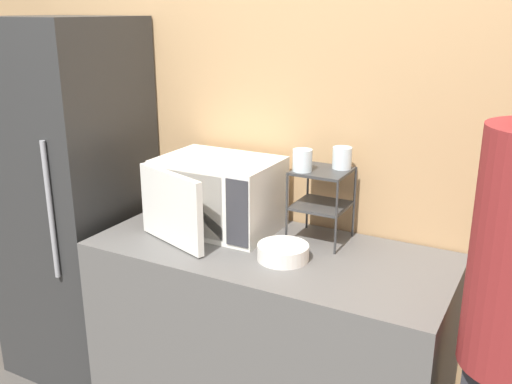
{
  "coord_description": "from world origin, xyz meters",
  "views": [
    {
      "loc": [
        1.01,
        -1.64,
        1.9
      ],
      "look_at": [
        -0.08,
        0.38,
        1.16
      ],
      "focal_mm": 40.0,
      "sensor_mm": 36.0,
      "label": 1
    }
  ],
  "objects_px": {
    "glass_front_left": "(302,160)",
    "refrigerator": "(74,203)",
    "glass_back_right": "(342,158)",
    "dish_rack": "(322,190)",
    "microwave": "(216,194)",
    "bowl": "(283,252)"
  },
  "relations": [
    {
      "from": "dish_rack",
      "to": "refrigerator",
      "type": "xyz_separation_m",
      "value": [
        -1.32,
        -0.16,
        -0.23
      ]
    },
    {
      "from": "glass_front_left",
      "to": "refrigerator",
      "type": "xyz_separation_m",
      "value": [
        -1.25,
        -0.1,
        -0.37
      ]
    },
    {
      "from": "dish_rack",
      "to": "glass_back_right",
      "type": "height_order",
      "value": "glass_back_right"
    },
    {
      "from": "microwave",
      "to": "bowl",
      "type": "height_order",
      "value": "microwave"
    },
    {
      "from": "glass_front_left",
      "to": "refrigerator",
      "type": "distance_m",
      "value": 1.31
    },
    {
      "from": "microwave",
      "to": "refrigerator",
      "type": "distance_m",
      "value": 0.86
    },
    {
      "from": "microwave",
      "to": "glass_front_left",
      "type": "relative_size",
      "value": 5.82
    },
    {
      "from": "dish_rack",
      "to": "bowl",
      "type": "distance_m",
      "value": 0.33
    },
    {
      "from": "glass_front_left",
      "to": "glass_back_right",
      "type": "height_order",
      "value": "same"
    },
    {
      "from": "glass_back_right",
      "to": "refrigerator",
      "type": "distance_m",
      "value": 1.45
    },
    {
      "from": "microwave",
      "to": "bowl",
      "type": "distance_m",
      "value": 0.47
    },
    {
      "from": "microwave",
      "to": "dish_rack",
      "type": "bearing_deg",
      "value": 11.51
    },
    {
      "from": "microwave",
      "to": "glass_back_right",
      "type": "xyz_separation_m",
      "value": [
        0.54,
        0.16,
        0.2
      ]
    },
    {
      "from": "glass_front_left",
      "to": "bowl",
      "type": "distance_m",
      "value": 0.39
    },
    {
      "from": "refrigerator",
      "to": "glass_front_left",
      "type": "bearing_deg",
      "value": 4.64
    },
    {
      "from": "microwave",
      "to": "bowl",
      "type": "bearing_deg",
      "value": -21.45
    },
    {
      "from": "bowl",
      "to": "dish_rack",
      "type": "bearing_deg",
      "value": 78.39
    },
    {
      "from": "dish_rack",
      "to": "glass_back_right",
      "type": "relative_size",
      "value": 3.48
    },
    {
      "from": "dish_rack",
      "to": "glass_front_left",
      "type": "relative_size",
      "value": 3.48
    },
    {
      "from": "refrigerator",
      "to": "bowl",
      "type": "bearing_deg",
      "value": -4.67
    },
    {
      "from": "bowl",
      "to": "microwave",
      "type": "bearing_deg",
      "value": 158.55
    },
    {
      "from": "dish_rack",
      "to": "glass_front_left",
      "type": "xyz_separation_m",
      "value": [
        -0.07,
        -0.06,
        0.14
      ]
    }
  ]
}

